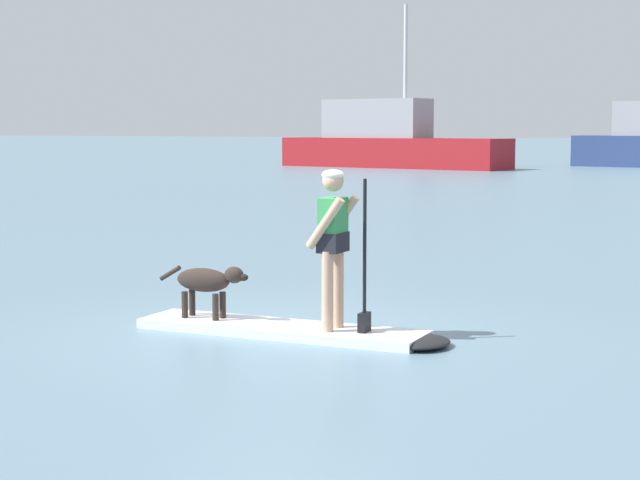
{
  "coord_description": "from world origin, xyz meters",
  "views": [
    {
      "loc": [
        4.9,
        -9.74,
        2.18
      ],
      "look_at": [
        0.0,
        1.0,
        0.9
      ],
      "focal_mm": 58.9,
      "sensor_mm": 36.0,
      "label": 1
    }
  ],
  "objects_px": {
    "paddleboard": "(300,331)",
    "person_paddler": "(334,237)",
    "dog": "(207,282)",
    "moored_boat_outer": "(388,142)"
  },
  "relations": [
    {
      "from": "dog",
      "to": "paddleboard",
      "type": "bearing_deg",
      "value": -0.25
    },
    {
      "from": "person_paddler",
      "to": "dog",
      "type": "distance_m",
      "value": 1.61
    },
    {
      "from": "paddleboard",
      "to": "dog",
      "type": "height_order",
      "value": "dog"
    },
    {
      "from": "paddleboard",
      "to": "moored_boat_outer",
      "type": "bearing_deg",
      "value": 109.66
    },
    {
      "from": "dog",
      "to": "person_paddler",
      "type": "bearing_deg",
      "value": -0.25
    },
    {
      "from": "paddleboard",
      "to": "person_paddler",
      "type": "distance_m",
      "value": 1.08
    },
    {
      "from": "person_paddler",
      "to": "paddleboard",
      "type": "bearing_deg",
      "value": 179.75
    },
    {
      "from": "person_paddler",
      "to": "dog",
      "type": "relative_size",
      "value": 1.48
    },
    {
      "from": "paddleboard",
      "to": "person_paddler",
      "type": "bearing_deg",
      "value": -0.25
    },
    {
      "from": "dog",
      "to": "moored_boat_outer",
      "type": "distance_m",
      "value": 45.59
    }
  ]
}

